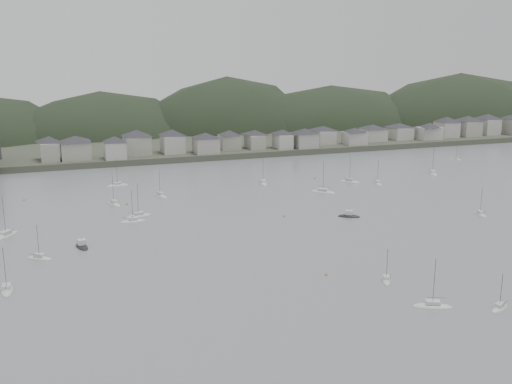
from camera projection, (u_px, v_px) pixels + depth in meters
name	position (u px, v px, depth m)	size (l,w,h in m)	color
ground	(366.00, 287.00, 136.45)	(900.00, 900.00, 0.00)	slate
far_shore_land	(147.00, 130.00, 406.24)	(900.00, 250.00, 3.00)	#383D2D
forested_ridge	(162.00, 153.00, 387.32)	(851.55, 103.94, 102.57)	black
waterfront_town	(276.00, 137.00, 319.08)	(451.48, 28.46, 12.92)	gray
moored_fleet	(242.00, 214.00, 197.72)	(268.05, 159.40, 13.61)	silver
motor_launch_near	(349.00, 216.00, 195.05)	(7.61, 5.93, 3.75)	black
motor_launch_far	(82.00, 246.00, 164.59)	(4.12, 7.98, 3.82)	black
mooring_buoys	(270.00, 224.00, 186.72)	(187.77, 137.00, 0.70)	#B56F3C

